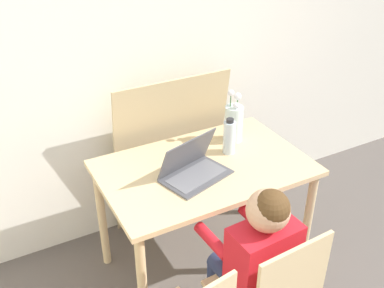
{
  "coord_description": "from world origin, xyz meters",
  "views": [
    {
      "loc": [
        -0.91,
        -0.23,
        2.12
      ],
      "look_at": [
        0.04,
        1.55,
        0.94
      ],
      "focal_mm": 42.0,
      "sensor_mm": 36.0,
      "label": 1
    }
  ],
  "objects_px": {
    "flower_vase": "(234,122)",
    "water_bottle": "(229,137)",
    "person_seated": "(256,252)",
    "laptop": "(192,167)"
  },
  "relations": [
    {
      "from": "flower_vase",
      "to": "water_bottle",
      "type": "bearing_deg",
      "value": -132.25
    },
    {
      "from": "person_seated",
      "to": "water_bottle",
      "type": "height_order",
      "value": "person_seated"
    },
    {
      "from": "laptop",
      "to": "water_bottle",
      "type": "xyz_separation_m",
      "value": [
        0.3,
        0.11,
        0.05
      ]
    },
    {
      "from": "person_seated",
      "to": "flower_vase",
      "type": "distance_m",
      "value": 0.89
    },
    {
      "from": "flower_vase",
      "to": "laptop",
      "type": "bearing_deg",
      "value": -151.2
    },
    {
      "from": "person_seated",
      "to": "flower_vase",
      "type": "relative_size",
      "value": 3.17
    },
    {
      "from": "person_seated",
      "to": "laptop",
      "type": "relative_size",
      "value": 2.55
    },
    {
      "from": "laptop",
      "to": "water_bottle",
      "type": "bearing_deg",
      "value": 3.3
    },
    {
      "from": "person_seated",
      "to": "flower_vase",
      "type": "xyz_separation_m",
      "value": [
        0.37,
        0.78,
        0.22
      ]
    },
    {
      "from": "laptop",
      "to": "water_bottle",
      "type": "distance_m",
      "value": 0.32
    }
  ]
}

